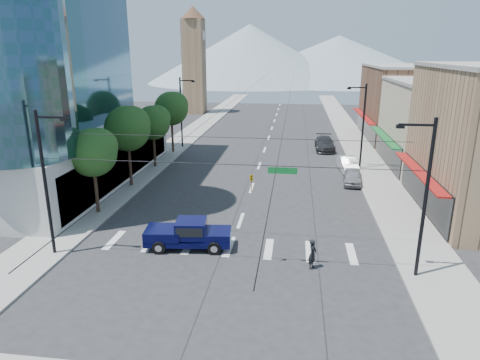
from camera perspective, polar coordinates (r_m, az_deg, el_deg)
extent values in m
plane|color=#28282B|center=(26.74, -1.58, -10.29)|extent=(160.00, 160.00, 0.00)
cube|color=gray|center=(66.54, -6.47, 6.27)|extent=(4.00, 120.00, 0.15)
cube|color=gray|center=(65.15, 14.60, 5.61)|extent=(4.00, 120.00, 0.15)
cube|color=tan|center=(50.76, 26.12, 6.44)|extent=(12.00, 14.00, 9.00)
cube|color=brown|center=(65.92, 21.92, 9.41)|extent=(12.00, 18.00, 10.00)
cube|color=#8C6B4C|center=(87.92, -6.12, 14.71)|extent=(4.00, 4.00, 18.00)
cone|color=brown|center=(88.14, -6.35, 21.34)|extent=(4.80, 4.80, 2.40)
cone|color=gray|center=(174.50, 1.30, 16.49)|extent=(80.00, 80.00, 22.00)
cone|color=gray|center=(184.23, 12.95, 15.48)|extent=(90.00, 90.00, 18.00)
cylinder|color=black|center=(34.54, -18.67, -0.74)|extent=(0.28, 0.28, 4.55)
sphere|color=#164319|center=(33.88, -19.08, 3.45)|extent=(3.64, 3.64, 3.64)
sphere|color=#164319|center=(33.88, -18.32, 4.22)|extent=(2.86, 2.86, 2.86)
cylinder|color=black|center=(40.61, -14.49, 2.59)|extent=(0.28, 0.28, 5.11)
sphere|color=#164319|center=(40.02, -14.80, 6.64)|extent=(4.09, 4.09, 4.09)
sphere|color=#164319|center=(40.08, -14.15, 7.29)|extent=(3.21, 3.21, 3.21)
cylinder|color=black|center=(47.06, -11.37, 4.37)|extent=(0.28, 0.28, 4.55)
sphere|color=#164319|center=(46.58, -11.55, 7.49)|extent=(3.64, 3.64, 3.64)
sphere|color=#164319|center=(46.67, -10.99, 8.04)|extent=(2.86, 2.86, 2.86)
cylinder|color=black|center=(53.54, -9.02, 6.29)|extent=(0.28, 0.28, 5.11)
sphere|color=#164319|center=(53.09, -9.16, 9.39)|extent=(4.09, 4.09, 4.09)
sphere|color=#164319|center=(53.22, -8.67, 9.86)|extent=(3.21, 3.21, 3.21)
cylinder|color=black|center=(27.89, -24.50, -0.72)|extent=(0.20, 0.20, 9.00)
cylinder|color=black|center=(24.78, 23.46, -2.69)|extent=(0.20, 0.20, 9.00)
cylinder|color=black|center=(23.58, -2.08, 2.11)|extent=(21.60, 0.04, 0.04)
imported|color=gold|center=(23.68, 1.53, -0.46)|extent=(0.16, 0.20, 1.00)
cube|color=#0C6626|center=(23.35, 5.70, 1.25)|extent=(1.60, 0.06, 0.35)
cylinder|color=black|center=(55.97, -7.85, 8.82)|extent=(0.20, 0.20, 9.00)
cube|color=black|center=(55.33, -7.10, 13.02)|extent=(1.80, 0.12, 0.12)
cube|color=black|center=(55.14, -6.27, 12.93)|extent=(0.40, 0.25, 0.18)
cylinder|color=black|center=(46.66, 16.07, 6.72)|extent=(0.20, 0.20, 9.00)
cube|color=black|center=(46.03, 15.36, 11.81)|extent=(1.80, 0.12, 0.12)
cube|color=black|center=(45.94, 14.34, 11.75)|extent=(0.40, 0.25, 0.18)
cube|color=#070835|center=(27.95, -6.88, -7.91)|extent=(5.62, 2.53, 0.35)
cube|color=#070835|center=(27.57, -2.90, -7.25)|extent=(1.77, 2.04, 0.55)
cube|color=#070835|center=(27.60, -6.53, -6.42)|extent=(2.06, 2.02, 1.09)
cube|color=black|center=(27.56, -6.53, -6.23)|extent=(1.87, 2.03, 0.59)
cube|color=#070835|center=(28.04, -10.14, -6.98)|extent=(2.47, 2.20, 0.64)
cube|color=silver|center=(27.69, -1.23, -8.03)|extent=(0.31, 1.89, 0.35)
cube|color=silver|center=(28.47, -12.36, -7.72)|extent=(0.31, 1.89, 0.30)
cylinder|color=black|center=(26.96, -3.46, -9.08)|extent=(0.86, 0.38, 0.83)
cylinder|color=black|center=(28.66, -3.14, -7.43)|extent=(0.86, 0.38, 0.83)
cylinder|color=black|center=(27.47, -10.77, -8.85)|extent=(0.86, 0.38, 0.83)
cylinder|color=black|center=(29.14, -10.01, -7.26)|extent=(0.86, 0.38, 0.83)
imported|color=black|center=(25.49, 9.65, -9.70)|extent=(0.65, 0.77, 1.81)
imported|color=#9B9B9F|center=(42.02, 14.80, 0.43)|extent=(2.06, 4.30, 1.42)
imported|color=silver|center=(46.26, 14.16, 2.04)|extent=(2.05, 4.77, 1.53)
imported|color=#2C2D2F|center=(55.74, 11.22, 4.80)|extent=(2.44, 5.85, 1.69)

